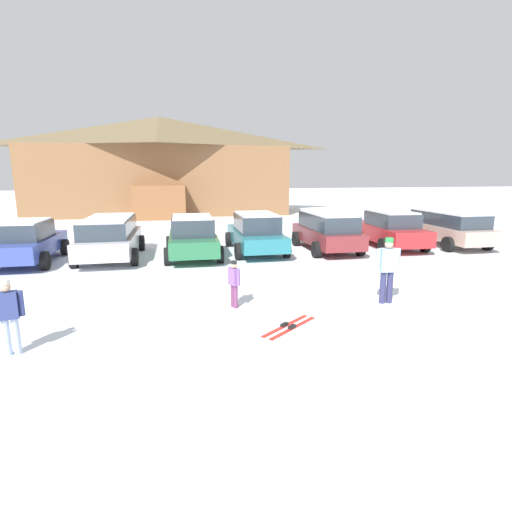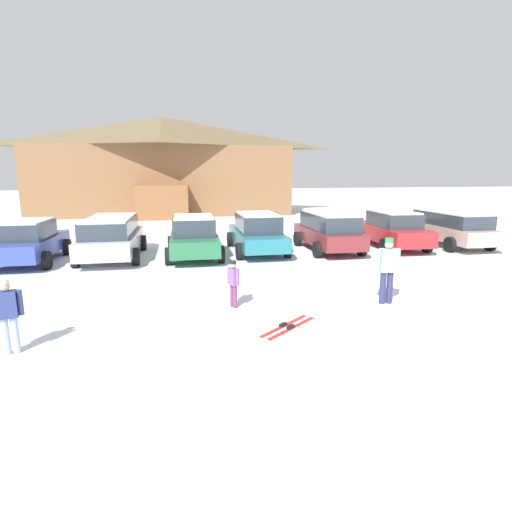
{
  "view_description": "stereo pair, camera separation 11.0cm",
  "coord_description": "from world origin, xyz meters",
  "px_view_note": "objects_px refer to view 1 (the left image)",
  "views": [
    {
      "loc": [
        -1.25,
        -3.39,
        3.23
      ],
      "look_at": [
        1.04,
        7.28,
        0.95
      ],
      "focal_mm": 28.0,
      "sensor_mm": 36.0,
      "label": 1
    },
    {
      "loc": [
        -1.14,
        -3.41,
        3.23
      ],
      "look_at": [
        1.04,
        7.28,
        0.95
      ],
      "focal_mm": 28.0,
      "sensor_mm": 36.0,
      "label": 2
    }
  ],
  "objects_px": {
    "parked_blue_hatchback": "(26,242)",
    "parked_maroon_van": "(327,230)",
    "parked_teal_hatchback": "(256,232)",
    "skier_child_in_purple_jacket": "(234,281)",
    "parked_silver_wagon": "(110,236)",
    "skier_adult_in_blue_parka": "(388,267)",
    "ski_lodge": "(161,165)",
    "parked_red_sedan": "(389,229)",
    "parked_green_coupe": "(193,236)",
    "skier_teen_in_navy_coat": "(8,313)",
    "parked_beige_suv": "(447,227)",
    "pair_of_skis": "(289,326)"
  },
  "relations": [
    {
      "from": "parked_teal_hatchback",
      "to": "parked_red_sedan",
      "type": "height_order",
      "value": "parked_teal_hatchback"
    },
    {
      "from": "ski_lodge",
      "to": "parked_silver_wagon",
      "type": "distance_m",
      "value": 18.3
    },
    {
      "from": "parked_red_sedan",
      "to": "parked_silver_wagon",
      "type": "bearing_deg",
      "value": 179.64
    },
    {
      "from": "skier_teen_in_navy_coat",
      "to": "skier_child_in_purple_jacket",
      "type": "distance_m",
      "value": 4.66
    },
    {
      "from": "parked_silver_wagon",
      "to": "skier_adult_in_blue_parka",
      "type": "relative_size",
      "value": 2.89
    },
    {
      "from": "parked_green_coupe",
      "to": "parked_maroon_van",
      "type": "distance_m",
      "value": 5.61
    },
    {
      "from": "parked_teal_hatchback",
      "to": "parked_red_sedan",
      "type": "relative_size",
      "value": 1.01
    },
    {
      "from": "parked_beige_suv",
      "to": "parked_silver_wagon",
      "type": "bearing_deg",
      "value": 179.37
    },
    {
      "from": "pair_of_skis",
      "to": "skier_child_in_purple_jacket",
      "type": "bearing_deg",
      "value": 121.47
    },
    {
      "from": "parked_blue_hatchback",
      "to": "skier_child_in_purple_jacket",
      "type": "distance_m",
      "value": 9.18
    },
    {
      "from": "parked_blue_hatchback",
      "to": "parked_maroon_van",
      "type": "relative_size",
      "value": 0.96
    },
    {
      "from": "parked_blue_hatchback",
      "to": "parked_green_coupe",
      "type": "distance_m",
      "value": 5.96
    },
    {
      "from": "ski_lodge",
      "to": "parked_red_sedan",
      "type": "relative_size",
      "value": 4.37
    },
    {
      "from": "pair_of_skis",
      "to": "parked_blue_hatchback",
      "type": "bearing_deg",
      "value": 133.55
    },
    {
      "from": "parked_silver_wagon",
      "to": "pair_of_skis",
      "type": "distance_m",
      "value": 9.47
    },
    {
      "from": "parked_blue_hatchback",
      "to": "parked_maroon_van",
      "type": "xyz_separation_m",
      "value": [
        11.56,
        0.03,
        0.08
      ]
    },
    {
      "from": "parked_maroon_van",
      "to": "skier_child_in_purple_jacket",
      "type": "height_order",
      "value": "parked_maroon_van"
    },
    {
      "from": "parked_beige_suv",
      "to": "pair_of_skis",
      "type": "xyz_separation_m",
      "value": [
        -9.84,
        -8.03,
        -0.83
      ]
    },
    {
      "from": "skier_teen_in_navy_coat",
      "to": "skier_child_in_purple_jacket",
      "type": "bearing_deg",
      "value": 21.83
    },
    {
      "from": "skier_teen_in_navy_coat",
      "to": "skier_child_in_purple_jacket",
      "type": "xyz_separation_m",
      "value": [
        4.33,
        1.73,
        -0.14
      ]
    },
    {
      "from": "parked_green_coupe",
      "to": "parked_maroon_van",
      "type": "height_order",
      "value": "parked_green_coupe"
    },
    {
      "from": "skier_teen_in_navy_coat",
      "to": "pair_of_skis",
      "type": "xyz_separation_m",
      "value": [
        5.26,
        0.2,
        -0.77
      ]
    },
    {
      "from": "parked_red_sedan",
      "to": "pair_of_skis",
      "type": "height_order",
      "value": "parked_red_sedan"
    },
    {
      "from": "parked_green_coupe",
      "to": "parked_red_sedan",
      "type": "xyz_separation_m",
      "value": [
        8.6,
        0.34,
        -0.0
      ]
    },
    {
      "from": "parked_blue_hatchback",
      "to": "parked_silver_wagon",
      "type": "xyz_separation_m",
      "value": [
        2.86,
        0.27,
        0.07
      ]
    },
    {
      "from": "parked_maroon_van",
      "to": "skier_child_in_purple_jacket",
      "type": "distance_m",
      "value": 8.12
    },
    {
      "from": "parked_maroon_van",
      "to": "ski_lodge",
      "type": "bearing_deg",
      "value": 110.91
    },
    {
      "from": "parked_silver_wagon",
      "to": "parked_teal_hatchback",
      "type": "xyz_separation_m",
      "value": [
        5.71,
        0.07,
        -0.05
      ]
    },
    {
      "from": "parked_green_coupe",
      "to": "skier_adult_in_blue_parka",
      "type": "height_order",
      "value": "skier_adult_in_blue_parka"
    },
    {
      "from": "parked_teal_hatchback",
      "to": "skier_teen_in_navy_coat",
      "type": "height_order",
      "value": "parked_teal_hatchback"
    },
    {
      "from": "parked_red_sedan",
      "to": "skier_child_in_purple_jacket",
      "type": "height_order",
      "value": "parked_red_sedan"
    },
    {
      "from": "parked_teal_hatchback",
      "to": "parked_blue_hatchback",
      "type": "bearing_deg",
      "value": -177.72
    },
    {
      "from": "ski_lodge",
      "to": "parked_blue_hatchback",
      "type": "distance_m",
      "value": 19.06
    },
    {
      "from": "parked_teal_hatchback",
      "to": "parked_silver_wagon",
      "type": "bearing_deg",
      "value": -179.28
    },
    {
      "from": "parked_beige_suv",
      "to": "skier_child_in_purple_jacket",
      "type": "height_order",
      "value": "parked_beige_suv"
    },
    {
      "from": "parked_blue_hatchback",
      "to": "parked_green_coupe",
      "type": "xyz_separation_m",
      "value": [
        5.96,
        -0.14,
        0.02
      ]
    },
    {
      "from": "skier_child_in_purple_jacket",
      "to": "parked_red_sedan",
      "type": "bearing_deg",
      "value": 39.58
    },
    {
      "from": "skier_child_in_purple_jacket",
      "to": "pair_of_skis",
      "type": "distance_m",
      "value": 1.91
    },
    {
      "from": "skier_teen_in_navy_coat",
      "to": "parked_maroon_van",
      "type": "bearing_deg",
      "value": 41.25
    },
    {
      "from": "parked_silver_wagon",
      "to": "parked_green_coupe",
      "type": "distance_m",
      "value": 3.13
    },
    {
      "from": "parked_maroon_van",
      "to": "parked_blue_hatchback",
      "type": "bearing_deg",
      "value": -179.86
    },
    {
      "from": "parked_silver_wagon",
      "to": "parked_red_sedan",
      "type": "relative_size",
      "value": 1.04
    },
    {
      "from": "parked_maroon_van",
      "to": "pair_of_skis",
      "type": "distance_m",
      "value": 8.96
    },
    {
      "from": "parked_silver_wagon",
      "to": "parked_beige_suv",
      "type": "bearing_deg",
      "value": -0.63
    },
    {
      "from": "parked_teal_hatchback",
      "to": "skier_child_in_purple_jacket",
      "type": "height_order",
      "value": "parked_teal_hatchback"
    },
    {
      "from": "parked_silver_wagon",
      "to": "skier_child_in_purple_jacket",
      "type": "xyz_separation_m",
      "value": [
        3.73,
        -6.66,
        -0.21
      ]
    },
    {
      "from": "ski_lodge",
      "to": "parked_maroon_van",
      "type": "bearing_deg",
      "value": -69.09
    },
    {
      "from": "skier_teen_in_navy_coat",
      "to": "parked_red_sedan",
      "type": "bearing_deg",
      "value": 34.09
    },
    {
      "from": "parked_beige_suv",
      "to": "parked_red_sedan",
      "type": "bearing_deg",
      "value": 178.27
    },
    {
      "from": "parked_teal_hatchback",
      "to": "parked_beige_suv",
      "type": "bearing_deg",
      "value": -1.5
    }
  ]
}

